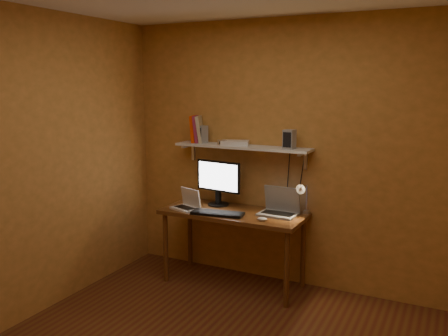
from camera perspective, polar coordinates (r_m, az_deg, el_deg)
The scene contains 14 objects.
room at distance 3.21m, azimuth -1.60°, elevation -2.11°, with size 3.44×3.24×2.64m.
desk at distance 4.67m, azimuth 1.14°, elevation -6.24°, with size 1.40×0.60×0.75m.
wall_shelf at distance 4.69m, azimuth 2.19°, elevation 2.52°, with size 1.40×0.25×0.21m.
monitor at distance 4.82m, azimuth -0.70°, elevation -1.52°, with size 0.51×0.24×0.46m.
laptop at distance 4.55m, azimuth 6.73°, elevation -4.70°, with size 0.36×0.27×0.26m.
netbook at distance 4.73m, azimuth -4.40°, elevation -4.27°, with size 0.31×0.27×0.20m.
keyboard at distance 4.52m, azimuth -0.78°, elevation -5.47°, with size 0.50×0.17×0.03m, color black.
mouse at distance 4.34m, azimuth 4.62°, elevation -6.14°, with size 0.09×0.06×0.03m, color white.
desk_lamp at distance 4.47m, azimuth 9.52°, elevation -3.20°, with size 0.09×0.23×0.38m.
speaker_left at distance 4.89m, azimuth -2.72°, elevation 4.07°, with size 0.10×0.10×0.18m, color gray.
speaker_right at distance 4.48m, azimuth 7.87°, elevation 3.45°, with size 0.10×0.10×0.18m, color gray.
books at distance 4.93m, azimuth -3.29°, elevation 4.69°, with size 0.19×0.20×0.28m.
shelf_camera at distance 4.69m, azimuth -0.25°, elevation 3.07°, with size 0.09×0.05×0.06m.
router at distance 4.72m, azimuth 1.33°, elevation 3.04°, with size 0.27×0.18×0.05m, color white.
Camera 1 is at (1.48, -2.76, 1.98)m, focal length 38.00 mm.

